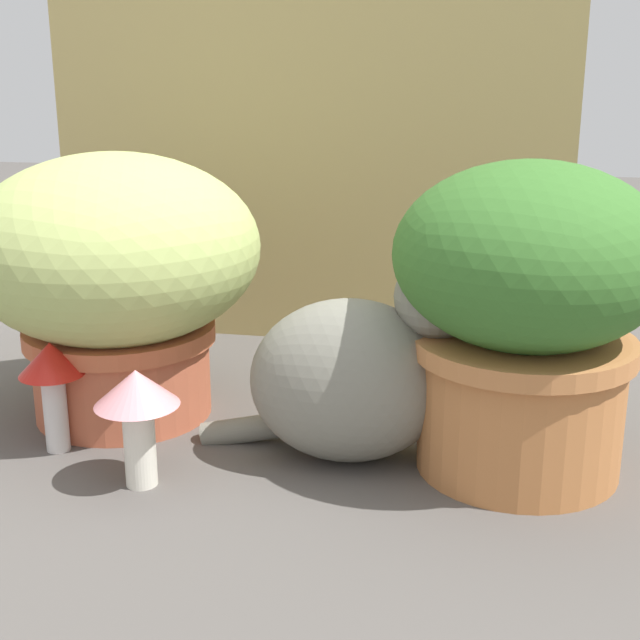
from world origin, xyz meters
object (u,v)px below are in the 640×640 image
mushroom_ornament_red (52,372)px  leafy_planter (527,305)px  grass_planter (116,271)px  mushroom_ornament_pink (137,402)px  cat (362,372)px

mushroom_ornament_red → leafy_planter: bearing=6.2°
grass_planter → mushroom_ornament_red: 0.18m
grass_planter → mushroom_ornament_pink: (0.11, -0.22, -0.11)m
cat → mushroom_ornament_pink: (-0.26, -0.13, -0.01)m
leafy_planter → mushroom_ornament_pink: size_ratio=2.62×
grass_planter → mushroom_ornament_pink: size_ratio=2.74×
leafy_planter → cat: 0.23m
leafy_planter → mushroom_ornament_red: leafy_planter is taller
cat → mushroom_ornament_pink: bearing=-153.5°
cat → grass_planter: bearing=166.8°
mushroom_ornament_pink → mushroom_ornament_red: bearing=153.7°
cat → mushroom_ornament_pink: cat is taller
grass_planter → mushroom_ornament_red: (-0.04, -0.14, -0.11)m
grass_planter → leafy_planter: (0.58, -0.08, 0.00)m
grass_planter → mushroom_ornament_red: grass_planter is taller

